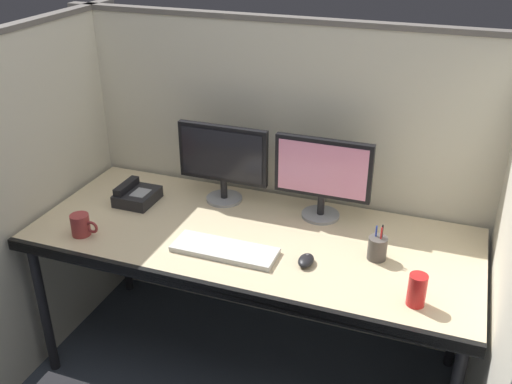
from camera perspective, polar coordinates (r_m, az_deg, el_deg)
cubicle_partition_rear at (r=2.82m, az=2.77°, el=1.03°), size 2.21×0.06×1.57m
cubicle_partition_left at (r=2.85m, az=-20.25°, el=-0.50°), size 0.06×1.41×1.57m
cubicle_partition_right at (r=2.26m, az=23.20°, el=-8.52°), size 0.06×1.41×1.57m
desk at (r=2.49m, az=-0.50°, el=-5.32°), size 1.90×0.80×0.74m
monitor_left at (r=2.67m, az=-3.28°, el=3.32°), size 0.43×0.17×0.37m
monitor_right at (r=2.53m, az=6.59°, el=1.86°), size 0.43×0.17×0.37m
keyboard_main at (r=2.36m, az=-3.11°, el=-5.71°), size 0.43×0.15×0.02m
computer_mouse at (r=2.29m, az=4.95°, el=-6.74°), size 0.06×0.10×0.04m
pen_cup at (r=2.34m, az=11.87°, el=-5.43°), size 0.08×0.08×0.15m
coffee_mug at (r=2.56m, az=-16.86°, el=-3.13°), size 0.13×0.08×0.09m
soda_can at (r=2.12m, az=15.58°, el=-9.29°), size 0.07×0.07×0.12m
desk_phone at (r=2.78m, az=-11.72°, el=-0.33°), size 0.17×0.19×0.09m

